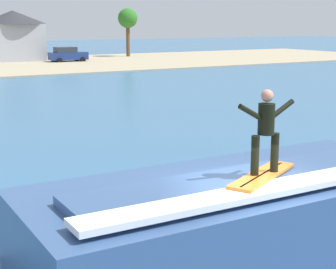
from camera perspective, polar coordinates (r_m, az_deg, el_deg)
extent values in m
cube|color=#365483|center=(11.37, 7.41, -8.82)|extent=(8.93, 3.60, 1.68)
cube|color=#365483|center=(10.74, 9.01, -4.85)|extent=(7.59, 1.62, 0.19)
cube|color=white|center=(10.21, 11.57, -5.54)|extent=(8.04, 0.65, 0.12)
cube|color=orange|center=(10.61, 9.99, -4.29)|extent=(2.18, 1.44, 0.06)
cube|color=black|center=(10.60, 9.99, -4.16)|extent=(1.82, 0.96, 0.01)
cylinder|color=black|center=(10.41, 9.22, -2.21)|extent=(0.16, 0.16, 0.77)
cylinder|color=black|center=(10.72, 11.25, -1.87)|extent=(0.16, 0.16, 0.77)
cylinder|color=black|center=(10.42, 10.39, 1.62)|extent=(0.32, 0.32, 0.60)
sphere|color=tan|center=(10.35, 10.48, 4.07)|extent=(0.24, 0.24, 0.24)
cylinder|color=black|center=(10.14, 8.69, 2.37)|extent=(0.53, 0.10, 0.35)
cylinder|color=black|center=(10.66, 12.07, 2.70)|extent=(0.53, 0.10, 0.35)
cube|color=navy|center=(66.52, -10.53, 8.19)|extent=(4.50, 1.87, 0.90)
cube|color=#262D38|center=(66.37, -10.83, 8.84)|extent=(2.47, 1.68, 0.64)
cylinder|color=black|center=(67.97, -9.63, 7.92)|extent=(0.64, 0.22, 0.64)
cylinder|color=black|center=(66.14, -9.02, 7.83)|extent=(0.64, 0.22, 0.64)
cylinder|color=black|center=(67.01, -11.99, 7.77)|extent=(0.64, 0.22, 0.64)
cylinder|color=black|center=(65.15, -11.44, 7.68)|extent=(0.64, 0.22, 0.64)
cube|color=#9EA3AD|center=(70.00, -16.00, 9.35)|extent=(6.16, 6.56, 4.56)
cone|color=#2D2D33|center=(69.96, -16.15, 11.87)|extent=(8.13, 8.13, 1.62)
cylinder|color=brown|center=(75.07, -4.26, 9.88)|extent=(0.52, 0.52, 4.49)
sphere|color=#2C6F22|center=(75.02, -4.30, 12.21)|extent=(2.67, 2.67, 2.67)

